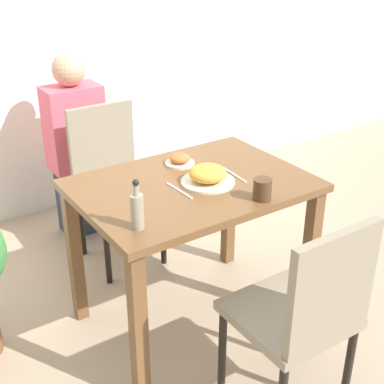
{
  "coord_description": "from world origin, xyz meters",
  "views": [
    {
      "loc": [
        -1.22,
        -1.83,
        1.8
      ],
      "look_at": [
        0.0,
        0.0,
        0.72
      ],
      "focal_mm": 50.0,
      "sensor_mm": 36.0,
      "label": 1
    }
  ],
  "objects_px": {
    "drink_cup": "(262,189)",
    "sauce_bottle": "(137,210)",
    "chair_near": "(304,311)",
    "person_figure": "(77,147)",
    "side_plate": "(180,160)",
    "chair_far": "(112,175)",
    "food_plate": "(208,175)"
  },
  "relations": [
    {
      "from": "drink_cup",
      "to": "sauce_bottle",
      "type": "xyz_separation_m",
      "value": [
        -0.56,
        0.07,
        0.03
      ]
    },
    {
      "from": "chair_near",
      "to": "person_figure",
      "type": "relative_size",
      "value": 0.78
    },
    {
      "from": "drink_cup",
      "to": "chair_near",
      "type": "bearing_deg",
      "value": -107.92
    },
    {
      "from": "side_plate",
      "to": "sauce_bottle",
      "type": "relative_size",
      "value": 0.7
    },
    {
      "from": "side_plate",
      "to": "person_figure",
      "type": "bearing_deg",
      "value": 99.24
    },
    {
      "from": "person_figure",
      "to": "sauce_bottle",
      "type": "bearing_deg",
      "value": -102.53
    },
    {
      "from": "chair_near",
      "to": "sauce_bottle",
      "type": "xyz_separation_m",
      "value": [
        -0.42,
        0.51,
        0.33
      ]
    },
    {
      "from": "chair_near",
      "to": "chair_far",
      "type": "relative_size",
      "value": 1.0
    },
    {
      "from": "chair_near",
      "to": "drink_cup",
      "type": "xyz_separation_m",
      "value": [
        0.14,
        0.43,
        0.29
      ]
    },
    {
      "from": "chair_near",
      "to": "food_plate",
      "type": "xyz_separation_m",
      "value": [
        0.04,
        0.69,
        0.28
      ]
    },
    {
      "from": "food_plate",
      "to": "drink_cup",
      "type": "bearing_deg",
      "value": -68.98
    },
    {
      "from": "food_plate",
      "to": "sauce_bottle",
      "type": "height_order",
      "value": "sauce_bottle"
    },
    {
      "from": "drink_cup",
      "to": "sauce_bottle",
      "type": "bearing_deg",
      "value": 172.5
    },
    {
      "from": "side_plate",
      "to": "drink_cup",
      "type": "xyz_separation_m",
      "value": [
        0.09,
        -0.51,
        0.02
      ]
    },
    {
      "from": "chair_far",
      "to": "sauce_bottle",
      "type": "bearing_deg",
      "value": -109.79
    },
    {
      "from": "chair_near",
      "to": "sauce_bottle",
      "type": "relative_size",
      "value": 4.44
    },
    {
      "from": "food_plate",
      "to": "drink_cup",
      "type": "xyz_separation_m",
      "value": [
        0.1,
        -0.26,
        0.01
      ]
    },
    {
      "from": "chair_near",
      "to": "person_figure",
      "type": "xyz_separation_m",
      "value": [
        -0.11,
        1.9,
        0.06
      ]
    },
    {
      "from": "food_plate",
      "to": "side_plate",
      "type": "height_order",
      "value": "food_plate"
    },
    {
      "from": "sauce_bottle",
      "to": "side_plate",
      "type": "bearing_deg",
      "value": 43.0
    },
    {
      "from": "side_plate",
      "to": "chair_near",
      "type": "bearing_deg",
      "value": -93.03
    },
    {
      "from": "drink_cup",
      "to": "person_figure",
      "type": "distance_m",
      "value": 1.51
    },
    {
      "from": "side_plate",
      "to": "drink_cup",
      "type": "bearing_deg",
      "value": -79.97
    },
    {
      "from": "chair_far",
      "to": "side_plate",
      "type": "bearing_deg",
      "value": -79.49
    },
    {
      "from": "food_plate",
      "to": "person_figure",
      "type": "bearing_deg",
      "value": 96.92
    },
    {
      "from": "chair_near",
      "to": "chair_far",
      "type": "xyz_separation_m",
      "value": [
        -0.06,
        1.51,
        0.0
      ]
    },
    {
      "from": "food_plate",
      "to": "chair_far",
      "type": "bearing_deg",
      "value": 96.7
    },
    {
      "from": "chair_near",
      "to": "sauce_bottle",
      "type": "distance_m",
      "value": 0.73
    },
    {
      "from": "chair_far",
      "to": "drink_cup",
      "type": "xyz_separation_m",
      "value": [
        0.2,
        -1.08,
        0.29
      ]
    },
    {
      "from": "chair_far",
      "to": "food_plate",
      "type": "distance_m",
      "value": 0.87
    },
    {
      "from": "food_plate",
      "to": "sauce_bottle",
      "type": "relative_size",
      "value": 1.19
    },
    {
      "from": "chair_near",
      "to": "side_plate",
      "type": "height_order",
      "value": "chair_near"
    }
  ]
}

